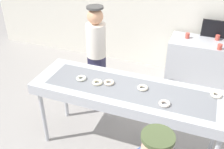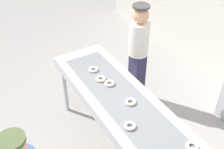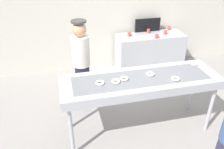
{
  "view_description": "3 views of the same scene",
  "coord_description": "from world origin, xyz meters",
  "px_view_note": "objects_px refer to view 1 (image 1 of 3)",
  "views": [
    {
      "loc": [
        0.75,
        -2.52,
        2.8
      ],
      "look_at": [
        -0.29,
        0.2,
        1.01
      ],
      "focal_mm": 42.19,
      "sensor_mm": 36.0,
      "label": 1
    },
    {
      "loc": [
        2.1,
        -1.34,
        3.19
      ],
      "look_at": [
        -0.43,
        0.15,
        0.98
      ],
      "focal_mm": 44.6,
      "sensor_mm": 36.0,
      "label": 2
    },
    {
      "loc": [
        -1.09,
        -2.72,
        2.69
      ],
      "look_at": [
        -0.41,
        0.14,
        1.03
      ],
      "focal_mm": 36.5,
      "sensor_mm": 36.0,
      "label": 3
    }
  ],
  "objects_px": {
    "prep_counter": "(212,65)",
    "paper_cup_3": "(220,47)",
    "sugar_donut_5": "(81,78)",
    "fryer_conveyor": "(128,94)",
    "sugar_donut_0": "(97,82)",
    "sugar_donut_1": "(216,95)",
    "sugar_donut_2": "(164,103)",
    "sugar_donut_4": "(143,88)",
    "worker_baker": "(96,53)",
    "paper_cup_1": "(218,38)",
    "sugar_donut_3": "(109,82)",
    "menu_display": "(220,30)",
    "paper_cup_2": "(187,36)"
  },
  "relations": [
    {
      "from": "prep_counter",
      "to": "paper_cup_3",
      "type": "height_order",
      "value": "paper_cup_3"
    },
    {
      "from": "sugar_donut_5",
      "to": "paper_cup_3",
      "type": "relative_size",
      "value": 1.39
    },
    {
      "from": "fryer_conveyor",
      "to": "sugar_donut_0",
      "type": "bearing_deg",
      "value": -174.71
    },
    {
      "from": "sugar_donut_1",
      "to": "sugar_donut_2",
      "type": "relative_size",
      "value": 1.0
    },
    {
      "from": "fryer_conveyor",
      "to": "sugar_donut_4",
      "type": "bearing_deg",
      "value": 16.96
    },
    {
      "from": "worker_baker",
      "to": "paper_cup_3",
      "type": "distance_m",
      "value": 2.03
    },
    {
      "from": "sugar_donut_4",
      "to": "paper_cup_1",
      "type": "height_order",
      "value": "sugar_donut_4"
    },
    {
      "from": "sugar_donut_0",
      "to": "sugar_donut_3",
      "type": "xyz_separation_m",
      "value": [
        0.14,
        0.05,
        0.0
      ]
    },
    {
      "from": "worker_baker",
      "to": "paper_cup_1",
      "type": "height_order",
      "value": "worker_baker"
    },
    {
      "from": "sugar_donut_1",
      "to": "sugar_donut_3",
      "type": "distance_m",
      "value": 1.27
    },
    {
      "from": "paper_cup_3",
      "to": "paper_cup_1",
      "type": "bearing_deg",
      "value": 97.07
    },
    {
      "from": "paper_cup_3",
      "to": "fryer_conveyor",
      "type": "bearing_deg",
      "value": -119.73
    },
    {
      "from": "sugar_donut_1",
      "to": "sugar_donut_4",
      "type": "bearing_deg",
      "value": -168.84
    },
    {
      "from": "sugar_donut_3",
      "to": "paper_cup_3",
      "type": "height_order",
      "value": "sugar_donut_3"
    },
    {
      "from": "fryer_conveyor",
      "to": "sugar_donut_4",
      "type": "xyz_separation_m",
      "value": [
        0.16,
        0.05,
        0.09
      ]
    },
    {
      "from": "sugar_donut_0",
      "to": "worker_baker",
      "type": "xyz_separation_m",
      "value": [
        -0.39,
        0.87,
        -0.07
      ]
    },
    {
      "from": "paper_cup_1",
      "to": "sugar_donut_3",
      "type": "bearing_deg",
      "value": -119.64
    },
    {
      "from": "sugar_donut_1",
      "to": "paper_cup_1",
      "type": "relative_size",
      "value": 1.39
    },
    {
      "from": "sugar_donut_3",
      "to": "sugar_donut_4",
      "type": "distance_m",
      "value": 0.42
    },
    {
      "from": "sugar_donut_0",
      "to": "sugar_donut_5",
      "type": "distance_m",
      "value": 0.23
    },
    {
      "from": "sugar_donut_2",
      "to": "menu_display",
      "type": "relative_size",
      "value": 0.21
    },
    {
      "from": "fryer_conveyor",
      "to": "paper_cup_3",
      "type": "relative_size",
      "value": 25.87
    },
    {
      "from": "sugar_donut_0",
      "to": "paper_cup_1",
      "type": "distance_m",
      "value": 2.58
    },
    {
      "from": "sugar_donut_3",
      "to": "sugar_donut_4",
      "type": "relative_size",
      "value": 1.0
    },
    {
      "from": "worker_baker",
      "to": "prep_counter",
      "type": "xyz_separation_m",
      "value": [
        1.76,
        1.18,
        -0.5
      ]
    },
    {
      "from": "menu_display",
      "to": "sugar_donut_2",
      "type": "bearing_deg",
      "value": -101.77
    },
    {
      "from": "sugar_donut_4",
      "to": "paper_cup_3",
      "type": "distance_m",
      "value": 1.92
    },
    {
      "from": "sugar_donut_1",
      "to": "menu_display",
      "type": "height_order",
      "value": "menu_display"
    },
    {
      "from": "sugar_donut_5",
      "to": "paper_cup_3",
      "type": "bearing_deg",
      "value": 47.63
    },
    {
      "from": "worker_baker",
      "to": "paper_cup_3",
      "type": "bearing_deg",
      "value": -149.23
    },
    {
      "from": "sugar_donut_0",
      "to": "paper_cup_1",
      "type": "bearing_deg",
      "value": 58.26
    },
    {
      "from": "worker_baker",
      "to": "paper_cup_2",
      "type": "height_order",
      "value": "worker_baker"
    },
    {
      "from": "fryer_conveyor",
      "to": "paper_cup_1",
      "type": "height_order",
      "value": "fryer_conveyor"
    },
    {
      "from": "sugar_donut_3",
      "to": "paper_cup_1",
      "type": "relative_size",
      "value": 1.39
    },
    {
      "from": "sugar_donut_1",
      "to": "paper_cup_3",
      "type": "height_order",
      "value": "sugar_donut_1"
    },
    {
      "from": "sugar_donut_0",
      "to": "sugar_donut_1",
      "type": "bearing_deg",
      "value": 10.22
    },
    {
      "from": "sugar_donut_5",
      "to": "prep_counter",
      "type": "xyz_separation_m",
      "value": [
        1.6,
        2.03,
        -0.57
      ]
    },
    {
      "from": "sugar_donut_5",
      "to": "paper_cup_2",
      "type": "height_order",
      "value": "sugar_donut_5"
    },
    {
      "from": "paper_cup_2",
      "to": "sugar_donut_4",
      "type": "bearing_deg",
      "value": -98.22
    },
    {
      "from": "sugar_donut_5",
      "to": "paper_cup_1",
      "type": "relative_size",
      "value": 1.39
    },
    {
      "from": "sugar_donut_1",
      "to": "worker_baker",
      "type": "bearing_deg",
      "value": 161.02
    },
    {
      "from": "sugar_donut_3",
      "to": "prep_counter",
      "type": "bearing_deg",
      "value": 58.27
    },
    {
      "from": "sugar_donut_2",
      "to": "sugar_donut_3",
      "type": "bearing_deg",
      "value": 166.48
    },
    {
      "from": "menu_display",
      "to": "paper_cup_2",
      "type": "bearing_deg",
      "value": -158.0
    },
    {
      "from": "paper_cup_1",
      "to": "sugar_donut_2",
      "type": "bearing_deg",
      "value": -101.96
    },
    {
      "from": "sugar_donut_5",
      "to": "worker_baker",
      "type": "relative_size",
      "value": 0.08
    },
    {
      "from": "paper_cup_2",
      "to": "paper_cup_3",
      "type": "relative_size",
      "value": 1.0
    },
    {
      "from": "sugar_donut_1",
      "to": "prep_counter",
      "type": "height_order",
      "value": "sugar_donut_1"
    },
    {
      "from": "paper_cup_1",
      "to": "sugar_donut_4",
      "type": "bearing_deg",
      "value": -110.74
    },
    {
      "from": "sugar_donut_4",
      "to": "sugar_donut_1",
      "type": "bearing_deg",
      "value": 11.16
    }
  ]
}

